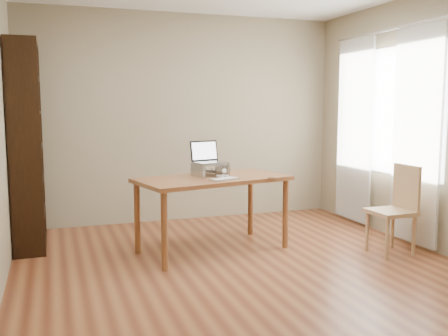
# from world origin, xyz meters

# --- Properties ---
(room) EXTENTS (4.04, 4.54, 2.64)m
(room) POSITION_xyz_m (0.03, 0.01, 1.30)
(room) COLOR #5F2C19
(room) RESTS_ON ground
(bookshelf) EXTENTS (0.30, 0.90, 2.10)m
(bookshelf) POSITION_xyz_m (-1.83, 1.55, 1.05)
(bookshelf) COLOR black
(bookshelf) RESTS_ON ground
(curtains) EXTENTS (0.03, 1.90, 2.25)m
(curtains) POSITION_xyz_m (1.92, 0.80, 1.17)
(curtains) COLOR white
(curtains) RESTS_ON ground
(desk) EXTENTS (1.62, 1.06, 0.75)m
(desk) POSITION_xyz_m (-0.09, 0.78, 0.66)
(desk) COLOR brown
(desk) RESTS_ON ground
(laptop_stand) EXTENTS (0.32, 0.25, 0.13)m
(laptop_stand) POSITION_xyz_m (-0.09, 0.86, 0.83)
(laptop_stand) COLOR silver
(laptop_stand) RESTS_ON desk
(laptop) EXTENTS (0.35, 0.32, 0.22)m
(laptop) POSITION_xyz_m (-0.09, 0.92, 0.94)
(laptop) COLOR silver
(laptop) RESTS_ON laptop_stand
(keyboard) EXTENTS (0.31, 0.22, 0.02)m
(keyboard) POSITION_xyz_m (-0.04, 0.56, 0.76)
(keyboard) COLOR silver
(keyboard) RESTS_ON desk
(coaster) EXTENTS (0.09, 0.09, 0.01)m
(coaster) POSITION_xyz_m (0.43, 0.52, 0.75)
(coaster) COLOR brown
(coaster) RESTS_ON desk
(cat) EXTENTS (0.25, 0.48, 0.15)m
(cat) POSITION_xyz_m (-0.05, 0.89, 0.82)
(cat) COLOR #423834
(cat) RESTS_ON desk
(chair) EXTENTS (0.40, 0.40, 0.88)m
(chair) POSITION_xyz_m (1.61, 0.11, 0.47)
(chair) COLOR tan
(chair) RESTS_ON ground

